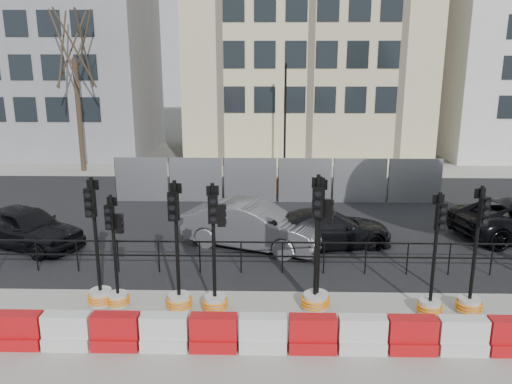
{
  "coord_description": "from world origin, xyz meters",
  "views": [
    {
      "loc": [
        -0.45,
        -12.32,
        5.94
      ],
      "look_at": [
        -0.81,
        3.0,
        2.01
      ],
      "focal_mm": 35.0,
      "sensor_mm": 36.0,
      "label": 1
    }
  ],
  "objects_px": {
    "traffic_signal_d": "(215,282)",
    "car_c": "(327,228)",
    "traffic_signal_h": "(471,288)",
    "traffic_signal_a": "(99,280)",
    "car_a": "(25,227)"
  },
  "relations": [
    {
      "from": "traffic_signal_a",
      "to": "traffic_signal_d",
      "type": "bearing_deg",
      "value": 4.36
    },
    {
      "from": "traffic_signal_a",
      "to": "car_c",
      "type": "xyz_separation_m",
      "value": [
        6.23,
        4.37,
        -0.06
      ]
    },
    {
      "from": "traffic_signal_d",
      "to": "car_c",
      "type": "distance_m",
      "value": 5.67
    },
    {
      "from": "traffic_signal_d",
      "to": "car_c",
      "type": "bearing_deg",
      "value": 48.46
    },
    {
      "from": "traffic_signal_a",
      "to": "traffic_signal_h",
      "type": "height_order",
      "value": "traffic_signal_a"
    },
    {
      "from": "traffic_signal_h",
      "to": "car_c",
      "type": "height_order",
      "value": "traffic_signal_h"
    },
    {
      "from": "traffic_signal_a",
      "to": "traffic_signal_d",
      "type": "height_order",
      "value": "traffic_signal_a"
    },
    {
      "from": "traffic_signal_h",
      "to": "car_c",
      "type": "relative_size",
      "value": 0.7
    },
    {
      "from": "traffic_signal_h",
      "to": "car_a",
      "type": "xyz_separation_m",
      "value": [
        -13.0,
        4.29,
        0.04
      ]
    },
    {
      "from": "traffic_signal_d",
      "to": "car_c",
      "type": "height_order",
      "value": "traffic_signal_d"
    },
    {
      "from": "traffic_signal_d",
      "to": "car_a",
      "type": "xyz_separation_m",
      "value": [
        -6.76,
        4.31,
        -0.07
      ]
    },
    {
      "from": "traffic_signal_a",
      "to": "car_c",
      "type": "height_order",
      "value": "traffic_signal_a"
    },
    {
      "from": "traffic_signal_a",
      "to": "traffic_signal_h",
      "type": "bearing_deg",
      "value": 7.81
    },
    {
      "from": "traffic_signal_a",
      "to": "car_c",
      "type": "relative_size",
      "value": 0.72
    },
    {
      "from": "traffic_signal_a",
      "to": "car_a",
      "type": "distance_m",
      "value": 5.57
    }
  ]
}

